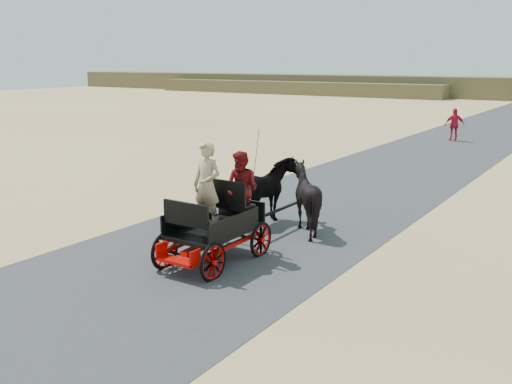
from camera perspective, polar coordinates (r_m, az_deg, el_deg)
The scene contains 9 objects.
ground at distance 10.99m, azimuth -12.72°, elevation -9.48°, with size 140.00×140.00×0.00m, color tan.
road at distance 10.99m, azimuth -12.72°, elevation -9.45°, with size 6.00×140.00×0.01m, color #38383A.
ridge_near at distance 75.04m, azimuth 3.47°, elevation 10.37°, with size 40.00×4.00×1.60m, color brown.
carriage at distance 12.06m, azimuth -4.20°, elevation -5.32°, with size 1.30×2.40×0.72m, color black, non-canonical shape.
horse_left at distance 14.61m, azimuth 1.22°, elevation -0.05°, with size 0.91×2.01×1.70m, color black.
horse_right at distance 14.07m, azimuth 5.01°, elevation -0.60°, with size 1.37×1.54×1.70m, color black.
driver_man at distance 11.89m, azimuth -4.92°, elevation 0.69°, with size 0.66×0.43×1.80m, color tan.
passenger_woman at distance 12.05m, azimuth -1.42°, elevation 0.36°, with size 0.77×0.60×1.58m, color #660C0F.
pedestrian at distance 32.04m, azimuth 19.23°, elevation 6.37°, with size 1.01×0.42×1.73m, color red.
Camera 1 is at (7.44, -6.95, 4.13)m, focal length 40.00 mm.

